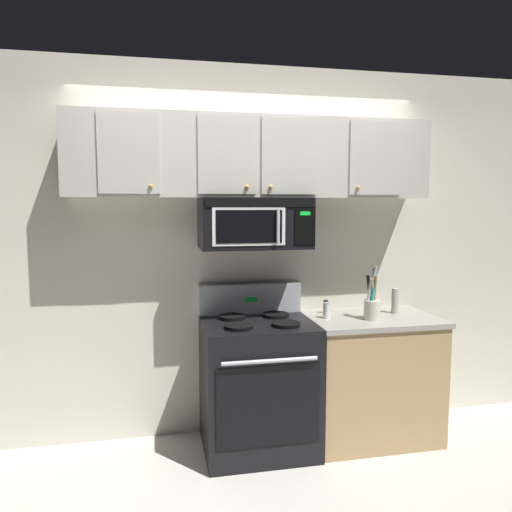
{
  "coord_description": "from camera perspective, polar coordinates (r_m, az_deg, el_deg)",
  "views": [
    {
      "loc": [
        -0.68,
        -2.79,
        1.7
      ],
      "look_at": [
        0.0,
        0.49,
        1.35
      ],
      "focal_mm": 34.31,
      "sensor_mm": 36.0,
      "label": 1
    }
  ],
  "objects": [
    {
      "name": "counter_segment",
      "position": [
        3.78,
        13.13,
        -13.5
      ],
      "size": [
        0.93,
        0.65,
        0.9
      ],
      "color": "tan",
      "rests_on": "ground_plane"
    },
    {
      "name": "upper_cabinets",
      "position": [
        3.45,
        -0.28,
        11.37
      ],
      "size": [
        2.5,
        0.36,
        0.55
      ],
      "color": "#BCB7AD"
    },
    {
      "name": "spice_jar",
      "position": [
        3.68,
        8.13,
        -5.88
      ],
      "size": [
        0.04,
        0.04,
        0.1
      ],
      "color": "#C64C19",
      "rests_on": "counter_segment"
    },
    {
      "name": "ground_plane",
      "position": [
        3.34,
        1.88,
        -24.64
      ],
      "size": [
        8.0,
        8.0,
        0.0
      ],
      "primitive_type": "plane",
      "color": "beige"
    },
    {
      "name": "back_wall",
      "position": [
        3.66,
        -0.96,
        0.48
      ],
      "size": [
        5.2,
        0.1,
        2.7
      ],
      "primitive_type": "cube",
      "color": "silver",
      "rests_on": "ground_plane"
    },
    {
      "name": "stove_range",
      "position": [
        3.51,
        0.23,
        -14.57
      ],
      "size": [
        0.76,
        0.69,
        1.12
      ],
      "color": "black",
      "rests_on": "ground_plane"
    },
    {
      "name": "over_range_microwave",
      "position": [
        3.4,
        -0.18,
        3.86
      ],
      "size": [
        0.76,
        0.43,
        0.35
      ],
      "color": "black"
    },
    {
      "name": "pepper_mill",
      "position": [
        3.78,
        15.88,
        -5.04
      ],
      "size": [
        0.05,
        0.05,
        0.19
      ],
      "primitive_type": "cylinder",
      "color": "#B7B2A8",
      "rests_on": "counter_segment"
    },
    {
      "name": "salt_shaker",
      "position": [
        3.52,
        8.24,
        -6.31
      ],
      "size": [
        0.05,
        0.05,
        0.11
      ],
      "color": "white",
      "rests_on": "counter_segment"
    },
    {
      "name": "utensil_crock_cream",
      "position": [
        3.53,
        13.37,
        -5.49
      ],
      "size": [
        0.11,
        0.12,
        0.38
      ],
      "color": "beige",
      "rests_on": "counter_segment"
    }
  ]
}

